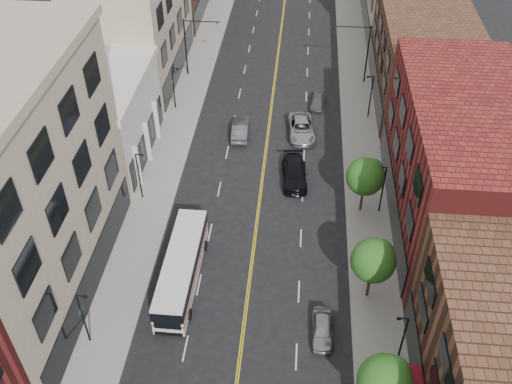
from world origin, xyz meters
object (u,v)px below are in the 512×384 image
(city_bus, at_px, (182,267))
(car_lane_a, at_px, (294,173))
(car_lane_c, at_px, (317,101))
(car_lane_behind, at_px, (240,129))
(car_parked_far, at_px, (322,329))
(car_lane_b, at_px, (301,128))

(city_bus, bearing_deg, car_lane_a, 58.88)
(car_lane_a, relative_size, car_lane_c, 1.51)
(city_bus, distance_m, car_lane_behind, 21.10)
(city_bus, distance_m, car_lane_c, 29.67)
(car_lane_c, bearing_deg, car_parked_far, -84.06)
(city_bus, xyz_separation_m, car_lane_behind, (2.37, 20.95, -0.83))
(car_lane_b, bearing_deg, car_lane_a, -99.57)
(car_lane_a, distance_m, car_lane_b, 7.92)
(car_parked_far, relative_size, car_lane_a, 0.68)
(city_bus, height_order, car_lane_a, city_bus)
(car_lane_a, distance_m, car_lane_c, 14.12)
(car_lane_a, height_order, car_lane_c, car_lane_a)
(car_lane_c, bearing_deg, car_lane_b, -100.52)
(city_bus, xyz_separation_m, car_parked_far, (11.11, -4.25, -0.98))
(car_lane_behind, xyz_separation_m, car_lane_a, (6.05, -7.20, 0.02))
(car_lane_a, xyz_separation_m, car_lane_c, (2.15, 13.96, -0.18))
(city_bus, height_order, car_lane_c, city_bus)
(city_bus, relative_size, car_parked_far, 2.84)
(car_parked_far, bearing_deg, city_bus, 158.51)
(car_lane_b, xyz_separation_m, car_lane_c, (1.68, 6.06, -0.17))
(car_lane_b, distance_m, car_lane_c, 6.29)
(car_parked_far, height_order, car_lane_a, car_lane_a)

